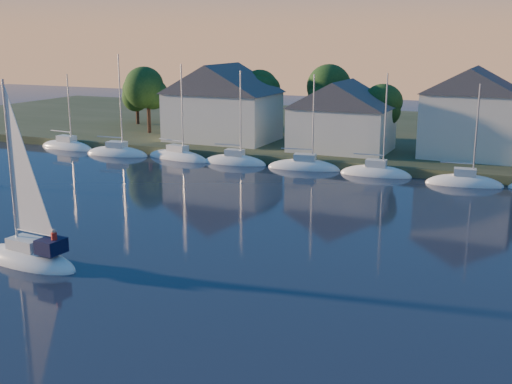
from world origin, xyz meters
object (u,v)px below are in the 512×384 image
Objects in this scene: clubhouse_east at (471,111)px; hero_sailboat at (29,255)px; clubhouse_west at (222,101)px; clubhouse_centre at (342,115)px.

hero_sailboat is (-21.74, -44.33, -5.45)m from clubhouse_east.
clubhouse_centre is (16.00, -1.00, -0.80)m from clubhouse_west.
clubhouse_west is 44.43m from hero_sailboat.
clubhouse_centre is at bearing -171.87° from clubhouse_east.
clubhouse_west reaches higher than clubhouse_centre.
clubhouse_east is at bearing -110.93° from hero_sailboat.
clubhouse_west is 30.02m from clubhouse_east.
clubhouse_west is at bearing -74.01° from hero_sailboat.
clubhouse_west is 1.08× the size of hero_sailboat.
clubhouse_centre is 14.17m from clubhouse_east.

